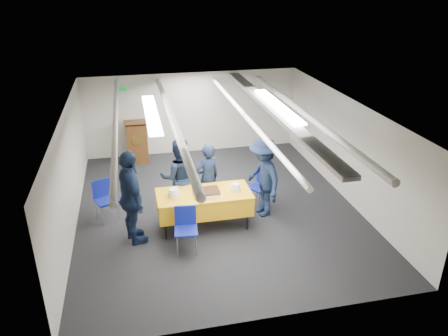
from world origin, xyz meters
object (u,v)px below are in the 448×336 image
at_px(podium, 137,141).
at_px(chair_right, 261,183).
at_px(serving_table, 204,202).
at_px(sailor_b, 179,177).
at_px(chair_near, 186,224).
at_px(chair_left, 104,196).
at_px(sheet_cake, 207,192).
at_px(sailor_a, 207,179).
at_px(sailor_c, 131,198).
at_px(sailor_d, 263,177).

distance_m(podium, chair_right, 4.01).
bearing_deg(serving_table, sailor_b, 120.61).
bearing_deg(chair_near, chair_left, 135.31).
bearing_deg(sailor_b, podium, -74.79).
relative_size(sheet_cake, sailor_a, 0.34).
height_order(chair_near, sailor_a, sailor_a).
relative_size(chair_near, sailor_a, 0.56).
bearing_deg(podium, sailor_a, -66.23).
height_order(serving_table, sailor_b, sailor_b).
distance_m(serving_table, podium, 3.92).
xyz_separation_m(serving_table, podium, (-1.19, 3.73, 0.05)).
distance_m(serving_table, chair_left, 2.14).
distance_m(sailor_a, sailor_c, 1.82).
height_order(chair_right, sailor_b, sailor_b).
bearing_deg(sailor_a, sailor_b, -29.67).
bearing_deg(sailor_d, podium, -155.19).
bearing_deg(chair_right, sailor_c, -161.88).
bearing_deg(podium, chair_right, -49.77).
relative_size(chair_near, sailor_d, 0.50).
relative_size(sheet_cake, podium, 0.42).
bearing_deg(podium, sailor_d, -54.35).
height_order(chair_near, sailor_c, sailor_c).
bearing_deg(sheet_cake, serving_table, 117.69).
distance_m(sheet_cake, sailor_b, 0.89).
xyz_separation_m(sheet_cake, sailor_a, (0.14, 0.68, -0.03)).
distance_m(serving_table, sailor_a, 0.67).
xyz_separation_m(podium, sailor_d, (2.50, -3.49, 0.26)).
relative_size(sailor_b, sailor_d, 0.97).
xyz_separation_m(sheet_cake, sailor_c, (-1.46, -0.17, 0.12)).
bearing_deg(sheet_cake, sailor_b, 120.33).
xyz_separation_m(chair_left, sailor_b, (1.58, -0.08, 0.31)).
relative_size(serving_table, chair_right, 2.17).
bearing_deg(sailor_a, sailor_d, 140.67).
bearing_deg(serving_table, chair_right, 25.73).
bearing_deg(chair_near, sheet_cake, 51.50).
distance_m(serving_table, sailor_c, 1.49).
bearing_deg(chair_right, sailor_a, -176.91).
bearing_deg(sailor_b, sailor_d, 166.14).
relative_size(chair_left, sailor_b, 0.51).
relative_size(podium, chair_near, 1.44).
relative_size(chair_near, chair_left, 1.00).
bearing_deg(serving_table, chair_near, -123.23).
relative_size(serving_table, chair_near, 2.17).
height_order(serving_table, sailor_c, sailor_c).
height_order(sheet_cake, chair_right, chair_right).
xyz_separation_m(podium, sailor_b, (0.79, -3.04, 0.23)).
distance_m(podium, sailor_b, 3.15).
distance_m(sailor_b, sailor_d, 1.78).
xyz_separation_m(sailor_b, sailor_c, (-1.01, -0.94, 0.09)).
bearing_deg(sailor_c, sailor_d, -96.03).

